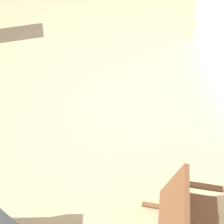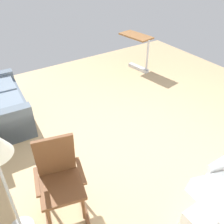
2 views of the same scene
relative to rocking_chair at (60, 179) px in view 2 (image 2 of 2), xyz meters
The scene contains 3 objects.
ground_plane 1.87m from the rocking_chair, 71.24° to the right, with size 6.81×6.81×0.00m, color tan.
rocking_chair is the anchor object (origin of this frame).
overbed_table 4.15m from the rocking_chair, 50.36° to the right, with size 0.87×0.51×0.84m.
Camera 2 is at (-2.42, 2.22, 2.70)m, focal length 39.56 mm.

